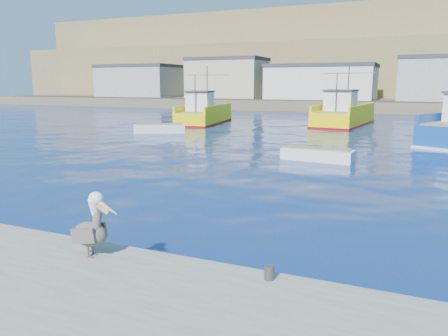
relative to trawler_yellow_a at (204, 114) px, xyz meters
name	(u,v)px	position (x,y,z in m)	size (l,w,h in m)	color
ground	(208,232)	(16.21, -32.70, -1.01)	(260.00, 260.00, 0.00)	navy
dock_bollards	(167,255)	(16.81, -36.10, -0.36)	(36.20, 0.20, 0.30)	#4C4C4C
far_shore	(395,65)	(16.21, 76.51, 7.97)	(200.00, 81.00, 24.00)	brown
trawler_yellow_a	(204,114)	(0.00, 0.00, 0.00)	(5.09, 11.09, 6.44)	#FFE500
trawler_yellow_b	(343,115)	(14.63, 4.29, 0.06)	(5.60, 12.23, 6.59)	#FFE500
skiff_left	(160,129)	(0.47, -10.12, -0.69)	(4.69, 3.67, 0.98)	silver
skiff_mid	(318,156)	(16.66, -18.85, -0.72)	(4.22, 1.78, 0.89)	silver
pelican	(91,229)	(15.09, -36.54, 0.15)	(1.26, 0.57, 1.55)	#595451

